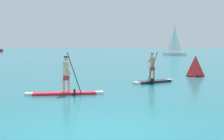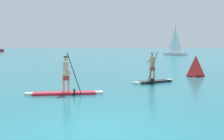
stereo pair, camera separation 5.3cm
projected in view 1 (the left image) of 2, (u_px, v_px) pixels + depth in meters
ground at (96, 128)px, 8.65m from camera, size 440.00×440.00×0.00m
paddleboarder_mid_center at (66, 87)px, 14.52m from camera, size 3.49×1.05×1.93m
paddleboarder_far_right at (153, 76)px, 18.98m from camera, size 2.55×1.97×1.83m
race_marker_buoy at (195, 67)px, 22.77m from camera, size 1.21×1.21×1.48m
sailboat_right_horizon at (174, 51)px, 67.30m from camera, size 4.53×4.69×6.22m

